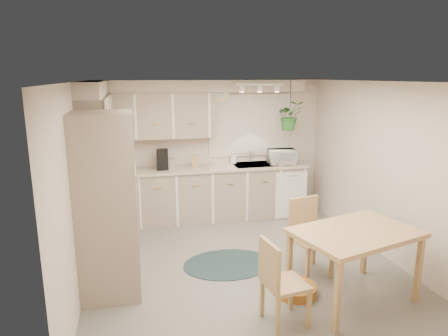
{
  "coord_description": "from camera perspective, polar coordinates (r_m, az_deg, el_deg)",
  "views": [
    {
      "loc": [
        -1.36,
        -4.78,
        2.47
      ],
      "look_at": [
        -0.13,
        0.55,
        1.2
      ],
      "focal_mm": 32.0,
      "sensor_mm": 36.0,
      "label": 1
    }
  ],
  "objects": [
    {
      "name": "cooktop",
      "position": [
        5.31,
        -15.97,
        -4.15
      ],
      "size": [
        0.52,
        0.58,
        0.02
      ],
      "primitive_type": "cube",
      "color": "silver",
      "rests_on": "counter_left"
    },
    {
      "name": "sink",
      "position": [
        7.07,
        4.25,
        0.18
      ],
      "size": [
        0.7,
        0.48,
        0.1
      ],
      "primitive_type": "cube",
      "color": "#9B9EA2",
      "rests_on": "counter_back"
    },
    {
      "name": "chair_back",
      "position": [
        5.21,
        12.44,
        -9.73
      ],
      "size": [
        0.53,
        0.53,
        0.96
      ],
      "primitive_type": "cube",
      "rotation": [
        0.0,
        0.0,
        3.35
      ],
      "color": "tan",
      "rests_on": "floor"
    },
    {
      "name": "base_cab_back",
      "position": [
        6.98,
        -2.9,
        -3.8
      ],
      "size": [
        3.6,
        0.6,
        0.9
      ],
      "primitive_type": "cube",
      "color": "gray",
      "rests_on": "floor"
    },
    {
      "name": "braided_rug",
      "position": [
        5.51,
        0.58,
        -13.54
      ],
      "size": [
        1.21,
        0.91,
        0.01
      ],
      "primitive_type": "ellipsoid",
      "rotation": [
        0.0,
        0.0,
        -0.0
      ],
      "color": "black",
      "rests_on": "floor"
    },
    {
      "name": "dining_table",
      "position": [
        4.78,
        17.98,
        -13.1
      ],
      "size": [
        1.5,
        1.2,
        0.83
      ],
      "primitive_type": "cube",
      "rotation": [
        0.0,
        0.0,
        0.27
      ],
      "color": "tan",
      "rests_on": "floor"
    },
    {
      "name": "oven_stack",
      "position": [
        4.64,
        -16.36,
        -5.33
      ],
      "size": [
        0.65,
        0.65,
        2.1
      ],
      "primitive_type": "cube",
      "color": "gray",
      "rests_on": "floor"
    },
    {
      "name": "wall_front",
      "position": [
        3.26,
        12.94,
        -10.23
      ],
      "size": [
        4.0,
        0.04,
        2.4
      ],
      "primitive_type": "cube",
      "color": "#C1B19F",
      "rests_on": "floor"
    },
    {
      "name": "base_cab_left",
      "position": [
        6.01,
        -15.61,
        -7.08
      ],
      "size": [
        0.6,
        1.85,
        0.9
      ],
      "primitive_type": "cube",
      "color": "gray",
      "rests_on": "floor"
    },
    {
      "name": "toaster",
      "position": [
        6.78,
        -8.23,
        0.63
      ],
      "size": [
        0.32,
        0.22,
        0.18
      ],
      "primitive_type": "cube",
      "rotation": [
        0.0,
        0.0,
        -0.19
      ],
      "color": "#9B9EA2",
      "rests_on": "counter_back"
    },
    {
      "name": "upper_cab_left",
      "position": [
        5.83,
        -17.62,
        6.09
      ],
      "size": [
        0.35,
        2.0,
        0.75
      ],
      "primitive_type": "cube",
      "color": "gray",
      "rests_on": "wall_left"
    },
    {
      "name": "soffit_left",
      "position": [
        5.8,
        -18.2,
        10.73
      ],
      "size": [
        0.3,
        2.0,
        0.2
      ],
      "primitive_type": "cube",
      "color": "#C1B19F",
      "rests_on": "wall_left"
    },
    {
      "name": "counter_back",
      "position": [
        6.85,
        -2.93,
        -0.05
      ],
      "size": [
        3.64,
        0.64,
        0.04
      ],
      "primitive_type": "cube",
      "color": "tan",
      "rests_on": "base_cab_back"
    },
    {
      "name": "wall_left",
      "position": [
        4.99,
        -19.97,
        -2.51
      ],
      "size": [
        0.04,
        4.2,
        2.4
      ],
      "primitive_type": "cube",
      "color": "#C1B19F",
      "rests_on": "floor"
    },
    {
      "name": "hanging_plant",
      "position": [
        7.04,
        9.35,
        6.96
      ],
      "size": [
        0.46,
        0.51,
        0.39
      ],
      "primitive_type": "imported",
      "rotation": [
        0.0,
        0.0,
        -0.02
      ],
      "color": "#2C6628",
      "rests_on": "ceiling"
    },
    {
      "name": "coffee_maker",
      "position": [
        6.74,
        -8.8,
        1.22
      ],
      "size": [
        0.2,
        0.24,
        0.34
      ],
      "primitive_type": "cube",
      "rotation": [
        0.0,
        0.0,
        -0.06
      ],
      "color": "black",
      "rests_on": "counter_back"
    },
    {
      "name": "window_blinds",
      "position": [
        7.2,
        3.71,
        6.08
      ],
      "size": [
        1.4,
        0.02,
        1.0
      ],
      "primitive_type": "cube",
      "color": "silver",
      "rests_on": "wall_back"
    },
    {
      "name": "soap_bottle",
      "position": [
        7.1,
        1.32,
        1.01
      ],
      "size": [
        0.12,
        0.22,
        0.1
      ],
      "primitive_type": "imported",
      "rotation": [
        0.0,
        0.0,
        -0.13
      ],
      "color": "silver",
      "rests_on": "counter_back"
    },
    {
      "name": "upper_cab_back",
      "position": [
        6.75,
        -9.99,
        7.36
      ],
      "size": [
        2.0,
        0.35,
        0.75
      ],
      "primitive_type": "cube",
      "color": "gray",
      "rests_on": "wall_back"
    },
    {
      "name": "wall_right",
      "position": [
        5.98,
        21.55,
        -0.15
      ],
      "size": [
        0.04,
        4.2,
        2.4
      ],
      "primitive_type": "cube",
      "color": "#C1B19F",
      "rests_on": "floor"
    },
    {
      "name": "ceiling",
      "position": [
        4.97,
        2.91,
        12.22
      ],
      "size": [
        4.2,
        4.2,
        0.0
      ],
      "primitive_type": "plane",
      "color": "silver",
      "rests_on": "wall_back"
    },
    {
      "name": "chair_left",
      "position": [
        4.22,
        8.81,
        -15.73
      ],
      "size": [
        0.48,
        0.48,
        0.9
      ],
      "primitive_type": "cube",
      "rotation": [
        0.0,
        0.0,
        -1.43
      ],
      "color": "tan",
      "rests_on": "floor"
    },
    {
      "name": "wall_back",
      "position": [
        7.13,
        -1.82,
        2.77
      ],
      "size": [
        4.0,
        0.04,
        2.4
      ],
      "primitive_type": "cube",
      "color": "#C1B19F",
      "rests_on": "floor"
    },
    {
      "name": "window_frame",
      "position": [
        7.21,
        3.69,
        6.09
      ],
      "size": [
        1.5,
        0.02,
        1.1
      ],
      "primitive_type": "cube",
      "color": "beige",
      "rests_on": "wall_back"
    },
    {
      "name": "track_light_bar",
      "position": [
        6.66,
        5.11,
        11.79
      ],
      "size": [
        0.8,
        0.04,
        0.04
      ],
      "primitive_type": "cube",
      "color": "silver",
      "rests_on": "ceiling"
    },
    {
      "name": "microwave",
      "position": [
        7.1,
        8.32,
        1.81
      ],
      "size": [
        0.5,
        0.3,
        0.33
      ],
      "primitive_type": "imported",
      "rotation": [
        0.0,
        0.0,
        -0.06
      ],
      "color": "silver",
      "rests_on": "counter_back"
    },
    {
      "name": "floor",
      "position": [
        5.55,
        2.62,
        -13.4
      ],
      "size": [
        4.2,
        4.2,
        0.0
      ],
      "primitive_type": "plane",
      "color": "slate",
      "rests_on": "ground"
    },
    {
      "name": "soffit_back",
      "position": [
        6.83,
        -3.31,
        11.6
      ],
      "size": [
        3.6,
        0.3,
        0.2
      ],
      "primitive_type": "cube",
      "color": "#C1B19F",
      "rests_on": "wall_back"
    },
    {
      "name": "dishwasher_front",
      "position": [
        7.11,
        9.56,
        -3.86
      ],
      "size": [
        0.58,
        0.02,
        0.83
      ],
      "primitive_type": "cube",
      "color": "silver",
      "rests_on": "base_cab_back"
    },
    {
      "name": "wall_oven_face",
      "position": [
        4.63,
        -12.39,
        -5.14
      ],
      "size": [
        0.02,
        0.56,
        0.58
      ],
      "primitive_type": "cube",
      "color": "silver",
      "rests_on": "oven_stack"
    },
    {
      "name": "knife_block",
      "position": [
        6.86,
        -4.13,
        1.04
      ],
      "size": [
        0.11,
        0.11,
        0.21
      ],
      "primitive_type": "cube",
      "rotation": [
        0.0,
        0.0,
        -0.19
      ],
      "color": "tan",
      "rests_on": "counter_back"
    },
    {
      "name": "wall_clock",
      "position": [
        7.02,
        -0.6,
        10.68
      ],
      "size": [
        0.3,
        0.03,
        0.3
      ],
      "primitive_type": "cylinder",
      "rotation": [
        1.57,
        0.0,
        0.0
      ],
      "color": "gold",
      "rests_on": "wall_back"
    },
    {
      "name": "pet_bed",
      "position": [
        4.9,
        10.18,
        -16.7
      ],
      "size": [
        0.57,
        0.57,
        0.11
      ],
      "primitive_type": "cylinder",
      "rotation": [
        0.0,
        0.0,
        -0.2
      ],
      "color": "#A66221",
      "rests_on": "floor"
    },
    {
      "name": "range_hood",
      "position": [
        5.2,
        -16.5,
        0.63
      ],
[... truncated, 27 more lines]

